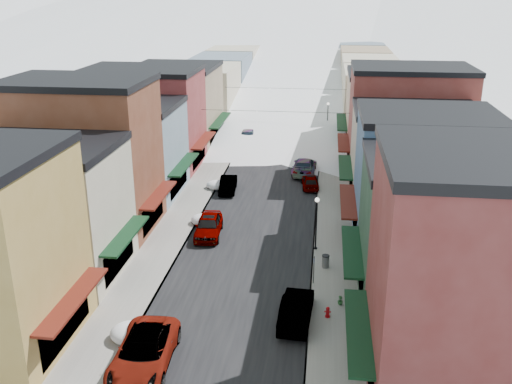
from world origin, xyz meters
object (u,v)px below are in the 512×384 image
(car_silver_sedan, at_px, (209,225))
(trash_can, at_px, (326,261))
(car_green_sedan, at_px, (296,309))
(fire_hydrant, at_px, (328,312))
(car_white_suv, at_px, (144,352))
(car_dark_hatch, at_px, (228,184))
(streetlamp_near, at_px, (317,217))

(car_silver_sedan, relative_size, trash_can, 5.45)
(car_silver_sedan, bearing_deg, car_green_sedan, -60.87)
(trash_can, bearing_deg, fire_hydrant, -88.35)
(car_silver_sedan, bearing_deg, car_white_suv, -94.28)
(car_green_sedan, xyz_separation_m, fire_hydrant, (1.89, 0.47, -0.37))
(fire_hydrant, bearing_deg, car_silver_sedan, 130.48)
(car_silver_sedan, relative_size, car_green_sedan, 1.00)
(trash_can, bearing_deg, car_white_suv, -127.37)
(trash_can, bearing_deg, car_dark_hatch, 122.31)
(car_white_suv, relative_size, car_green_sedan, 1.25)
(car_dark_hatch, xyz_separation_m, car_green_sedan, (8.02, -22.41, 0.11))
(car_dark_hatch, bearing_deg, trash_can, -62.22)
(car_white_suv, bearing_deg, trash_can, 49.93)
(car_white_suv, xyz_separation_m, car_silver_sedan, (0.00, 17.19, -0.02))
(car_white_suv, height_order, streetlamp_near, streetlamp_near)
(car_silver_sedan, relative_size, car_dark_hatch, 1.15)
(car_silver_sedan, xyz_separation_m, car_dark_hatch, (-0.23, 10.60, -0.14))
(fire_hydrant, distance_m, trash_can, 6.58)
(car_white_suv, relative_size, car_silver_sedan, 1.25)
(car_white_suv, distance_m, car_silver_sedan, 17.19)
(car_silver_sedan, distance_m, streetlamp_near, 9.09)
(fire_hydrant, height_order, streetlamp_near, streetlamp_near)
(car_dark_hatch, bearing_deg, streetlamp_near, -58.76)
(car_dark_hatch, bearing_deg, car_silver_sedan, -93.31)
(car_white_suv, bearing_deg, car_green_sedan, 31.91)
(car_silver_sedan, height_order, car_dark_hatch, car_silver_sedan)
(car_green_sedan, bearing_deg, streetlamp_near, -92.00)
(car_white_suv, distance_m, car_dark_hatch, 27.79)
(fire_hydrant, relative_size, streetlamp_near, 0.16)
(car_white_suv, distance_m, fire_hydrant, 11.32)
(fire_hydrant, relative_size, trash_can, 0.75)
(car_green_sedan, relative_size, trash_can, 5.46)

